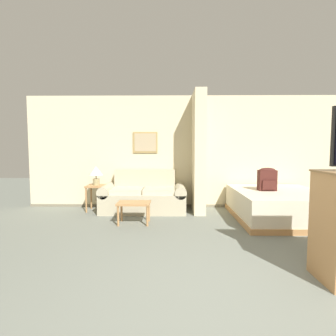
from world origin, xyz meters
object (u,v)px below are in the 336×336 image
at_px(couch, 144,197).
at_px(backpack, 267,179).
at_px(coffee_table, 134,205).
at_px(bed, 279,205).
at_px(table_lamp, 96,172).

xyz_separation_m(couch, backpack, (2.50, -0.56, 0.47)).
height_order(coffee_table, bed, bed).
relative_size(coffee_table, backpack, 1.33).
distance_m(coffee_table, table_lamp, 1.48).
bearing_deg(backpack, couch, 167.39).
bearing_deg(bed, table_lamp, 170.64).
xyz_separation_m(coffee_table, bed, (2.80, 0.37, -0.06)).
relative_size(bed, backpack, 4.38).
distance_m(table_lamp, backpack, 3.60).
bearing_deg(table_lamp, backpack, -9.18).
relative_size(coffee_table, table_lamp, 1.44).
height_order(table_lamp, backpack, backpack).
bearing_deg(bed, coffee_table, -172.56).
distance_m(couch, backpack, 2.60).
height_order(couch, bed, couch).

